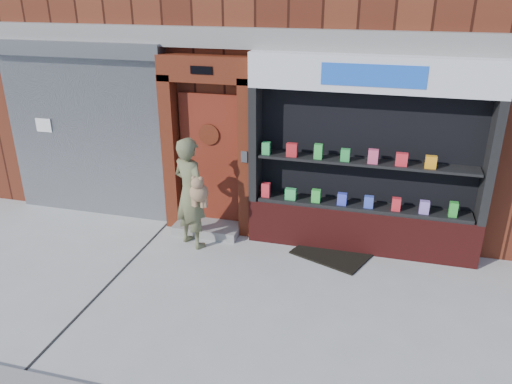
% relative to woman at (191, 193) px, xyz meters
% --- Properties ---
extents(ground, '(80.00, 80.00, 0.00)m').
position_rel_woman_xyz_m(ground, '(0.83, -1.24, -0.90)').
color(ground, '#9E9E99').
rests_on(ground, ground).
extents(shutter_bay, '(3.10, 0.30, 3.04)m').
position_rel_woman_xyz_m(shutter_bay, '(-2.17, 0.68, 0.82)').
color(shutter_bay, gray).
rests_on(shutter_bay, ground).
extents(red_door_bay, '(1.52, 0.58, 2.90)m').
position_rel_woman_xyz_m(red_door_bay, '(0.08, 0.62, 0.56)').
color(red_door_bay, '#521B0E').
rests_on(red_door_bay, ground).
extents(pharmacy_bay, '(3.50, 0.41, 3.00)m').
position_rel_woman_xyz_m(pharmacy_bay, '(2.57, 0.57, 0.47)').
color(pharmacy_bay, '#571614').
rests_on(pharmacy_bay, ground).
extents(woman, '(0.78, 0.68, 1.79)m').
position_rel_woman_xyz_m(woman, '(0.00, 0.00, 0.00)').
color(woman, '#616441').
rests_on(woman, ground).
extents(doormat, '(1.30, 1.11, 0.03)m').
position_rel_woman_xyz_m(doormat, '(2.19, 0.26, -0.89)').
color(doormat, black).
rests_on(doormat, ground).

